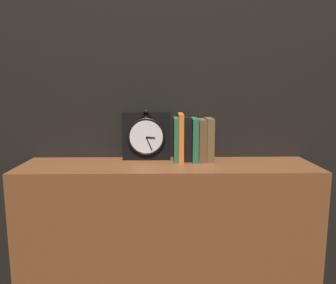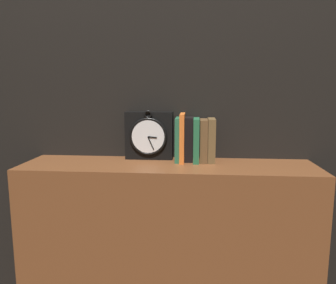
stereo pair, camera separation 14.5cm
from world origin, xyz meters
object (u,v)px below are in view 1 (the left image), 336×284
(clock, at_px, (147,136))
(book_slot0_green, at_px, (176,139))
(book_slot4_brown, at_px, (202,140))
(book_slot5_brown, at_px, (209,139))
(book_slot3_green, at_px, (194,140))
(book_slot2_black, at_px, (187,139))
(book_slot1_orange, at_px, (181,137))

(clock, xyz_separation_m, book_slot0_green, (0.14, -0.03, -0.01))
(book_slot4_brown, bearing_deg, book_slot5_brown, 1.51)
(book_slot3_green, bearing_deg, book_slot0_green, 175.83)
(book_slot0_green, relative_size, book_slot3_green, 1.01)
(book_slot0_green, bearing_deg, book_slot3_green, -4.17)
(book_slot5_brown, bearing_deg, book_slot4_brown, -178.49)
(clock, relative_size, book_slot3_green, 1.18)
(clock, distance_m, book_slot4_brown, 0.26)
(book_slot2_black, height_order, book_slot3_green, book_slot2_black)
(book_slot0_green, bearing_deg, book_slot4_brown, -0.10)
(clock, height_order, book_slot3_green, clock)
(book_slot2_black, height_order, book_slot5_brown, book_slot2_black)
(book_slot2_black, bearing_deg, book_slot0_green, -169.19)
(book_slot5_brown, bearing_deg, book_slot0_green, -179.74)
(book_slot2_black, xyz_separation_m, book_slot5_brown, (0.10, -0.01, -0.00))
(book_slot0_green, distance_m, book_slot5_brown, 0.16)
(book_slot2_black, xyz_separation_m, book_slot4_brown, (0.07, -0.01, -0.00))
(clock, distance_m, book_slot3_green, 0.23)
(clock, height_order, book_slot4_brown, clock)
(book_slot0_green, bearing_deg, book_slot1_orange, -22.27)
(book_slot0_green, xyz_separation_m, book_slot2_black, (0.05, 0.01, 0.00))
(book_slot2_black, relative_size, book_slot4_brown, 1.04)
(clock, bearing_deg, book_slot3_green, -8.82)
(book_slot2_black, distance_m, book_slot4_brown, 0.07)
(book_slot5_brown, bearing_deg, book_slot2_black, 174.94)
(clock, bearing_deg, book_slot0_green, -11.63)
(book_slot4_brown, distance_m, book_slot5_brown, 0.04)
(book_slot1_orange, relative_size, book_slot2_black, 1.09)
(book_slot3_green, xyz_separation_m, book_slot4_brown, (0.03, 0.01, -0.00))
(book_slot1_orange, height_order, book_slot5_brown, book_slot1_orange)
(book_slot1_orange, bearing_deg, clock, 166.88)
(book_slot2_black, relative_size, book_slot5_brown, 1.02)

